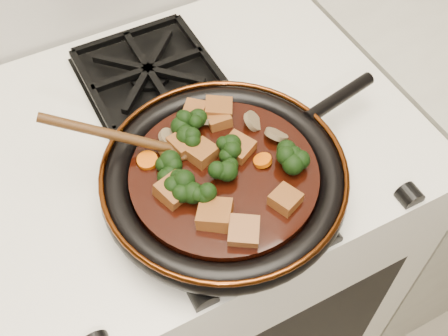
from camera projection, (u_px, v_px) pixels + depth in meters
name	position (u px, v px, depth m)	size (l,w,h in m)	color
stove	(194.00, 257.00, 1.30)	(0.76, 0.60, 0.90)	silver
burner_grate_front	(221.00, 188.00, 0.85)	(0.23, 0.23, 0.03)	black
burner_grate_back	(149.00, 73.00, 1.00)	(0.23, 0.23, 0.03)	black
skillet	(225.00, 178.00, 0.83)	(0.49, 0.36, 0.05)	black
braising_sauce	(224.00, 176.00, 0.82)	(0.28, 0.28, 0.02)	black
tofu_cube_0	(202.00, 153.00, 0.82)	(0.04, 0.04, 0.02)	brown
tofu_cube_1	(182.00, 145.00, 0.83)	(0.04, 0.03, 0.02)	brown
tofu_cube_2	(285.00, 200.00, 0.78)	(0.04, 0.04, 0.02)	brown
tofu_cube_3	(215.00, 215.00, 0.76)	(0.04, 0.05, 0.02)	brown
tofu_cube_4	(218.00, 109.00, 0.87)	(0.04, 0.04, 0.02)	brown
tofu_cube_5	(194.00, 112.00, 0.87)	(0.04, 0.03, 0.02)	brown
tofu_cube_6	(244.00, 232.00, 0.74)	(0.04, 0.04, 0.02)	brown
tofu_cube_7	(174.00, 191.00, 0.78)	(0.04, 0.04, 0.02)	brown
tofu_cube_8	(238.00, 148.00, 0.83)	(0.04, 0.04, 0.02)	brown
tofu_cube_9	(218.00, 119.00, 0.86)	(0.03, 0.04, 0.02)	brown
broccoli_floret_0	(197.00, 196.00, 0.77)	(0.06, 0.06, 0.05)	black
broccoli_floret_1	(189.00, 140.00, 0.84)	(0.06, 0.06, 0.05)	black
broccoli_floret_2	(182.00, 188.00, 0.79)	(0.06, 0.06, 0.05)	black
broccoli_floret_3	(190.00, 119.00, 0.86)	(0.06, 0.06, 0.05)	black
broccoli_floret_4	(189.00, 129.00, 0.84)	(0.06, 0.06, 0.06)	black
broccoli_floret_5	(224.00, 168.00, 0.80)	(0.06, 0.06, 0.06)	black
broccoli_floret_6	(291.00, 159.00, 0.81)	(0.06, 0.06, 0.05)	black
broccoli_floret_7	(232.00, 150.00, 0.83)	(0.06, 0.06, 0.05)	black
broccoli_floret_8	(172.00, 170.00, 0.80)	(0.06, 0.06, 0.05)	black
carrot_coin_0	(171.00, 187.00, 0.79)	(0.03, 0.03, 0.01)	#C75005
carrot_coin_1	(263.00, 160.00, 0.82)	(0.03, 0.03, 0.01)	#C75005
carrot_coin_2	(235.00, 147.00, 0.83)	(0.03, 0.03, 0.01)	#C75005
carrot_coin_3	(147.00, 160.00, 0.82)	(0.03, 0.03, 0.01)	#C75005
mushroom_slice_0	(205.00, 118.00, 0.87)	(0.03, 0.03, 0.01)	brown
mushroom_slice_1	(253.00, 121.00, 0.86)	(0.03, 0.03, 0.01)	brown
mushroom_slice_2	(169.00, 138.00, 0.84)	(0.03, 0.03, 0.01)	brown
mushroom_slice_3	(276.00, 135.00, 0.85)	(0.04, 0.04, 0.01)	brown
wooden_spoon	(142.00, 142.00, 0.82)	(0.13, 0.09, 0.20)	#40250D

